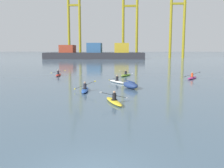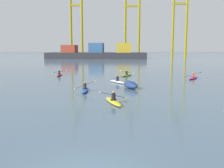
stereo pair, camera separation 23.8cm
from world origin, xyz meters
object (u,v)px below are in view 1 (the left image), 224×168
gantry_crane_east_mid (178,15)px  kayak_blue (85,90)px  container_barge (95,53)px  kayak_red (58,75)px  kayak_yellow (114,101)px  kayak_magenta (192,78)px  kayak_white (117,81)px  kayak_lime (126,75)px  gantry_crane_west (74,17)px  gantry_crane_west_mid (130,17)px  capsized_dinghy (130,85)px

gantry_crane_east_mid → kayak_blue: gantry_crane_east_mid is taller
container_barge → kayak_red: 67.50m
container_barge → kayak_yellow: container_barge is taller
kayak_red → kayak_magenta: (19.36, -3.05, 0.00)m
kayak_blue → kayak_white: kayak_blue is taller
kayak_red → kayak_magenta: bearing=-9.0°
kayak_blue → kayak_lime: bearing=74.2°
kayak_blue → kayak_magenta: (13.03, 10.97, 0.00)m
gantry_crane_west → gantry_crane_east_mid: size_ratio=1.02×
gantry_crane_west_mid → kayak_white: 91.16m
container_barge → capsized_dinghy: size_ratio=14.57×
gantry_crane_west_mid → kayak_yellow: size_ratio=10.75×
gantry_crane_east_mid → kayak_yellow: gantry_crane_east_mid is taller
container_barge → gantry_crane_west: size_ratio=1.08×
gantry_crane_east_mid → kayak_yellow: 101.45m
kayak_blue → kayak_red: bearing=114.3°
capsized_dinghy → gantry_crane_west: bearing=104.6°
gantry_crane_west_mid → kayak_white: (-3.19, -89.24, -18.36)m
gantry_crane_west → kayak_lime: 87.54m
kayak_red → kayak_white: (9.17, -7.54, 0.00)m
gantry_crane_west_mid → kayak_yellow: gantry_crane_west_mid is taller
capsized_dinghy → container_barge: bearing=99.3°
container_barge → kayak_red: container_barge is taller
gantry_crane_east_mid → kayak_blue: bearing=-106.5°
capsized_dinghy → kayak_red: 16.08m
gantry_crane_west → container_barge: bearing=-51.9°
capsized_dinghy → kayak_yellow: bearing=-100.9°
container_barge → kayak_lime: (12.61, -67.37, -2.04)m
gantry_crane_west_mid → kayak_white: gantry_crane_west_mid is taller
gantry_crane_west → kayak_white: (22.99, -89.68, -18.57)m
kayak_blue → kayak_yellow: kayak_blue is taller
container_barge → kayak_magenta: (21.65, -70.48, -2.04)m
gantry_crane_west_mid → kayak_blue: (-6.03, -95.72, -18.36)m
kayak_white → kayak_magenta: (10.18, 4.49, 0.00)m
gantry_crane_west_mid → gantry_crane_east_mid: bearing=-11.2°
capsized_dinghy → kayak_lime: 12.03m
kayak_red → kayak_lime: size_ratio=1.03×
capsized_dinghy → kayak_lime: bearing=92.0°
gantry_crane_west → gantry_crane_east_mid: (47.18, -4.60, 0.27)m
gantry_crane_west → kayak_red: 85.33m
gantry_crane_west → kayak_lime: size_ratio=11.39×
gantry_crane_west → kayak_blue: bearing=-78.2°
capsized_dinghy → kayak_magenta: (8.62, 8.91, -0.18)m
capsized_dinghy → kayak_red: bearing=131.9°
kayak_red → kayak_lime: 10.31m
kayak_lime → kayak_magenta: bearing=-19.0°
container_barge → kayak_blue: (8.63, -81.45, -2.04)m
container_barge → gantry_crane_east_mid: 40.70m
kayak_yellow → gantry_crane_west_mid: bearing=88.3°
gantry_crane_west_mid → kayak_magenta: size_ratio=11.42×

